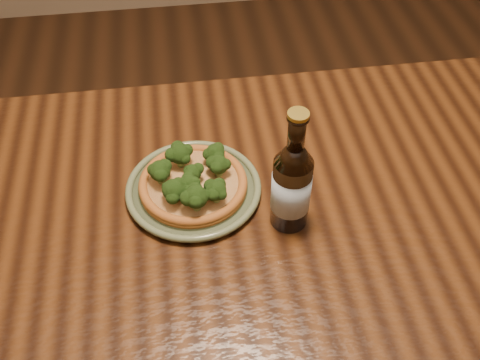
{
  "coord_description": "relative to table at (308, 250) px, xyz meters",
  "views": [
    {
      "loc": [
        -0.22,
        -0.53,
        1.55
      ],
      "look_at": [
        -0.13,
        0.15,
        0.82
      ],
      "focal_mm": 42.0,
      "sensor_mm": 36.0,
      "label": 1
    }
  ],
  "objects": [
    {
      "name": "table",
      "position": [
        0.0,
        0.0,
        0.0
      ],
      "size": [
        1.6,
        0.9,
        0.75
      ],
      "color": "#40220D",
      "rests_on": "ground"
    },
    {
      "name": "pizza",
      "position": [
        -0.21,
        0.1,
        0.13
      ],
      "size": [
        0.21,
        0.21,
        0.07
      ],
      "rotation": [
        0.0,
        0.0,
        -0.39
      ],
      "color": "#A15D24",
      "rests_on": "plate"
    },
    {
      "name": "plate",
      "position": [
        -0.21,
        0.1,
        0.1
      ],
      "size": [
        0.26,
        0.26,
        0.02
      ],
      "rotation": [
        0.0,
        0.0,
        0.29
      ],
      "color": "#5B6847",
      "rests_on": "table"
    },
    {
      "name": "beer_bottle",
      "position": [
        -0.04,
        0.01,
        0.19
      ],
      "size": [
        0.07,
        0.07,
        0.25
      ],
      "rotation": [
        0.0,
        0.0,
        0.25
      ],
      "color": "black",
      "rests_on": "table"
    }
  ]
}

